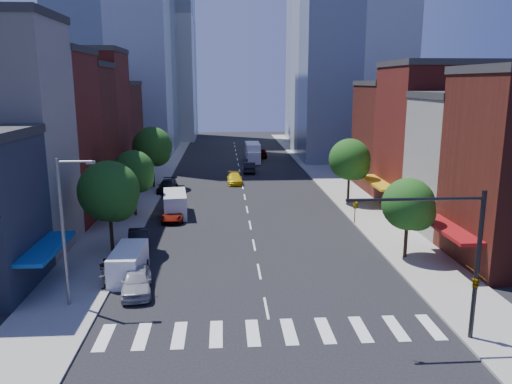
# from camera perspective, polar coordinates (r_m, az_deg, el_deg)

# --- Properties ---
(ground) EXTENTS (220.00, 220.00, 0.00)m
(ground) POSITION_cam_1_polar(r_m,az_deg,el_deg) (31.07, 1.18, -13.13)
(ground) COLOR black
(ground) RESTS_ON ground
(sidewalk_left) EXTENTS (5.00, 120.00, 0.15)m
(sidewalk_left) POSITION_cam_1_polar(r_m,az_deg,el_deg) (69.94, -11.96, 1.18)
(sidewalk_left) COLOR gray
(sidewalk_left) RESTS_ON ground
(sidewalk_right) EXTENTS (5.00, 120.00, 0.15)m
(sidewalk_right) POSITION_cam_1_polar(r_m,az_deg,el_deg) (70.82, 8.50, 1.46)
(sidewalk_right) COLOR gray
(sidewalk_right) RESTS_ON ground
(crosswalk) EXTENTS (19.00, 3.00, 0.01)m
(crosswalk) POSITION_cam_1_polar(r_m,az_deg,el_deg) (28.41, 1.73, -15.72)
(crosswalk) COLOR silver
(crosswalk) RESTS_ON ground
(bldg_left_2) EXTENTS (12.00, 9.00, 16.00)m
(bldg_left_2) POSITION_cam_1_polar(r_m,az_deg,el_deg) (52.12, -24.69, 5.36)
(bldg_left_2) COLOR maroon
(bldg_left_2) RESTS_ON ground
(bldg_left_3) EXTENTS (12.00, 8.00, 15.00)m
(bldg_left_3) POSITION_cam_1_polar(r_m,az_deg,el_deg) (60.15, -21.82, 5.92)
(bldg_left_3) COLOR #4D1913
(bldg_left_3) RESTS_ON ground
(bldg_left_4) EXTENTS (12.00, 9.00, 17.00)m
(bldg_left_4) POSITION_cam_1_polar(r_m,az_deg,el_deg) (68.17, -19.72, 7.60)
(bldg_left_4) COLOR maroon
(bldg_left_4) RESTS_ON ground
(bldg_left_5) EXTENTS (12.00, 10.00, 13.00)m
(bldg_left_5) POSITION_cam_1_polar(r_m,az_deg,el_deg) (77.49, -17.73, 6.75)
(bldg_left_5) COLOR #4D1913
(bldg_left_5) RESTS_ON ground
(bldg_right_1) EXTENTS (12.00, 8.00, 12.00)m
(bldg_right_1) POSITION_cam_1_polar(r_m,az_deg,el_deg) (49.48, 24.62, 2.70)
(bldg_right_1) COLOR beige
(bldg_right_1) RESTS_ON ground
(bldg_right_2) EXTENTS (12.00, 10.00, 15.00)m
(bldg_right_2) POSITION_cam_1_polar(r_m,az_deg,el_deg) (57.29, 20.54, 5.74)
(bldg_right_2) COLOR maroon
(bldg_right_2) RESTS_ON ground
(bldg_right_3) EXTENTS (12.00, 10.00, 13.00)m
(bldg_right_3) POSITION_cam_1_polar(r_m,az_deg,el_deg) (66.58, 16.98, 5.95)
(bldg_right_3) COLOR #4D1913
(bldg_right_3) RESTS_ON ground
(tower_far_w) EXTENTS (18.00, 18.00, 56.00)m
(tower_far_w) POSITION_cam_1_polar(r_m,az_deg,el_deg) (124.75, -11.54, 18.93)
(tower_far_w) COLOR #9EA5AD
(tower_far_w) RESTS_ON ground
(traffic_signal) EXTENTS (7.24, 2.24, 8.00)m
(traffic_signal) POSITION_cam_1_polar(r_m,az_deg,el_deg) (28.08, 22.95, -7.83)
(traffic_signal) COLOR black
(traffic_signal) RESTS_ON sidewalk_right
(streetlight) EXTENTS (2.25, 0.25, 9.00)m
(streetlight) POSITION_cam_1_polar(r_m,az_deg,el_deg) (31.46, -20.93, -3.38)
(streetlight) COLOR slate
(streetlight) RESTS_ON sidewalk_left
(tree_left_near) EXTENTS (4.80, 4.80, 7.30)m
(tree_left_near) POSITION_cam_1_polar(r_m,az_deg,el_deg) (40.75, -16.27, -0.16)
(tree_left_near) COLOR black
(tree_left_near) RESTS_ON sidewalk_left
(tree_left_mid) EXTENTS (4.20, 4.20, 6.65)m
(tree_left_mid) POSITION_cam_1_polar(r_m,az_deg,el_deg) (51.40, -13.68, 2.14)
(tree_left_mid) COLOR black
(tree_left_mid) RESTS_ON sidewalk_left
(tree_left_far) EXTENTS (5.00, 5.00, 7.75)m
(tree_left_far) POSITION_cam_1_polar(r_m,az_deg,el_deg) (64.98, -11.65, 4.94)
(tree_left_far) COLOR black
(tree_left_far) RESTS_ON sidewalk_left
(tree_right_near) EXTENTS (4.00, 4.00, 6.20)m
(tree_right_near) POSITION_cam_1_polar(r_m,az_deg,el_deg) (39.62, 17.23, -1.58)
(tree_right_near) COLOR black
(tree_right_near) RESTS_ON sidewalk_right
(tree_right_far) EXTENTS (4.60, 4.60, 7.20)m
(tree_right_far) POSITION_cam_1_polar(r_m,az_deg,el_deg) (56.32, 10.81, 3.50)
(tree_right_far) COLOR black
(tree_right_far) RESTS_ON sidewalk_right
(parked_car_front) EXTENTS (2.47, 4.87, 1.59)m
(parked_car_front) POSITION_cam_1_polar(r_m,az_deg,el_deg) (33.77, -13.50, -9.86)
(parked_car_front) COLOR #9E9FA3
(parked_car_front) RESTS_ON ground
(parked_car_second) EXTENTS (2.24, 4.84, 1.54)m
(parked_car_second) POSITION_cam_1_polar(r_m,az_deg,el_deg) (42.15, -13.26, -5.35)
(parked_car_second) COLOR black
(parked_car_second) RESTS_ON ground
(parked_car_third) EXTENTS (2.12, 4.59, 1.27)m
(parked_car_third) POSITION_cam_1_polar(r_m,az_deg,el_deg) (50.09, -9.43, -2.50)
(parked_car_third) COLOR #999999
(parked_car_third) RESTS_ON ground
(parked_car_rear) EXTENTS (2.38, 5.21, 1.48)m
(parked_car_rear) POSITION_cam_1_polar(r_m,az_deg,el_deg) (63.08, -10.10, 0.66)
(parked_car_rear) COLOR black
(parked_car_rear) RESTS_ON ground
(cargo_van_near) EXTENTS (2.14, 5.00, 2.11)m
(cargo_van_near) POSITION_cam_1_polar(r_m,az_deg,el_deg) (36.13, -14.40, -7.98)
(cargo_van_near) COLOR white
(cargo_van_near) RESTS_ON ground
(cargo_van_far) EXTENTS (2.84, 5.81, 2.38)m
(cargo_van_far) POSITION_cam_1_polar(r_m,az_deg,el_deg) (51.79, -9.23, -1.38)
(cargo_van_far) COLOR silver
(cargo_van_far) RESTS_ON ground
(taxi) EXTENTS (2.03, 4.80, 1.38)m
(taxi) POSITION_cam_1_polar(r_m,az_deg,el_deg) (67.29, -2.46, 1.54)
(taxi) COLOR yellow
(taxi) RESTS_ON ground
(traffic_car_oncoming) EXTENTS (2.06, 4.94, 1.59)m
(traffic_car_oncoming) POSITION_cam_1_polar(r_m,az_deg,el_deg) (75.56, -0.72, 2.84)
(traffic_car_oncoming) COLOR black
(traffic_car_oncoming) RESTS_ON ground
(traffic_car_far) EXTENTS (2.07, 4.80, 1.61)m
(traffic_car_far) POSITION_cam_1_polar(r_m,az_deg,el_deg) (90.91, 0.64, 4.48)
(traffic_car_far) COLOR #999999
(traffic_car_far) RESTS_ON ground
(box_truck) EXTENTS (2.49, 7.84, 3.15)m
(box_truck) POSITION_cam_1_polar(r_m,az_deg,el_deg) (85.99, -0.37, 4.48)
(box_truck) COLOR silver
(box_truck) RESTS_ON ground
(pedestrian_near) EXTENTS (0.45, 0.64, 1.64)m
(pedestrian_near) POSITION_cam_1_polar(r_m,az_deg,el_deg) (35.69, -16.72, -8.50)
(pedestrian_near) COLOR #999999
(pedestrian_near) RESTS_ON sidewalk_left
(pedestrian_far) EXTENTS (0.75, 0.91, 1.69)m
(pedestrian_far) POSITION_cam_1_polar(r_m,az_deg,el_deg) (34.65, -17.13, -9.13)
(pedestrian_far) COLOR #999999
(pedestrian_far) RESTS_ON sidewalk_left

